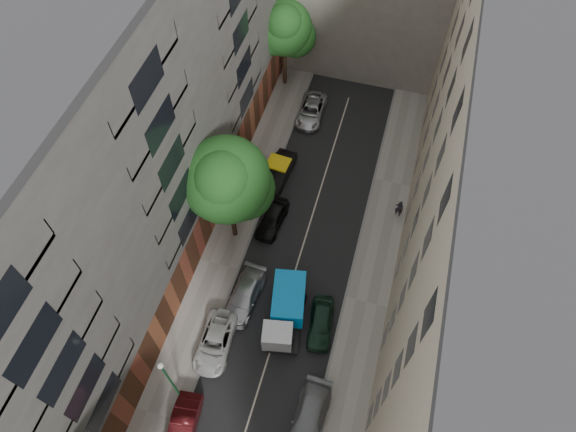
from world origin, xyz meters
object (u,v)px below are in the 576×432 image
(tarp_truck, at_px, (286,310))
(car_right_1, at_px, (309,419))
(pedestrian, at_px, (399,208))
(car_left_3, at_px, (244,296))
(car_right_2, at_px, (321,323))
(tree_mid, at_px, (227,183))
(car_left_5, at_px, (279,172))
(lamp_post, at_px, (169,379))
(car_left_2, at_px, (215,342))
(tree_far, at_px, (285,30))
(car_left_1, at_px, (183,428))
(car_left_4, at_px, (272,219))
(car_left_6, at_px, (311,111))

(tarp_truck, xyz_separation_m, car_right_1, (3.26, -6.17, -0.63))
(pedestrian, bearing_deg, car_left_3, 59.72)
(car_right_2, bearing_deg, car_left_3, 168.13)
(car_right_2, relative_size, tree_mid, 0.40)
(car_left_5, distance_m, car_right_1, 19.20)
(car_right_2, xyz_separation_m, lamp_post, (-7.34, -7.02, 3.50))
(car_left_2, distance_m, tree_far, 26.37)
(car_left_1, bearing_deg, lamp_post, 111.18)
(tree_mid, bearing_deg, car_left_4, 38.84)
(car_left_1, relative_size, car_right_2, 1.06)
(car_left_4, relative_size, tree_mid, 0.40)
(car_left_1, bearing_deg, tarp_truck, 59.29)
(car_left_2, bearing_deg, lamp_post, -106.89)
(car_right_2, height_order, tree_far, tree_far)
(car_left_4, bearing_deg, pedestrian, 25.68)
(car_left_1, relative_size, car_left_2, 0.91)
(lamp_post, bearing_deg, car_left_3, 76.95)
(car_right_1, distance_m, pedestrian, 16.99)
(car_left_2, bearing_deg, tree_mid, 97.16)
(car_left_2, distance_m, pedestrian, 17.01)
(car_left_5, xyz_separation_m, lamp_post, (-0.94, -18.62, 3.42))
(pedestrian, bearing_deg, lamp_post, 70.20)
(car_left_6, bearing_deg, tree_mid, -100.86)
(car_left_4, height_order, car_right_2, car_left_4)
(car_left_2, relative_size, car_left_4, 1.16)
(tarp_truck, height_order, car_left_5, tarp_truck)
(pedestrian, bearing_deg, tarp_truck, 72.31)
(car_left_6, xyz_separation_m, lamp_post, (-1.74, -26.22, 3.52))
(car_left_1, distance_m, car_right_1, 7.66)
(tarp_truck, relative_size, car_left_6, 1.18)
(car_left_1, xyz_separation_m, car_left_3, (0.80, 9.27, -0.02))
(car_left_2, bearing_deg, car_right_2, 23.45)
(car_right_1, bearing_deg, car_left_6, 106.02)
(car_left_4, bearing_deg, tree_far, 107.87)
(car_left_2, bearing_deg, car_left_6, 84.84)
(car_left_1, xyz_separation_m, car_left_2, (0.00, 5.60, -0.05))
(tree_far, xyz_separation_m, pedestrian, (12.54, -11.94, -4.99))
(car_left_3, distance_m, tree_mid, 8.07)
(tree_mid, bearing_deg, car_right_1, -52.76)
(car_left_3, height_order, car_left_4, car_left_4)
(car_left_6, bearing_deg, car_left_3, -91.30)
(car_left_6, relative_size, tree_far, 0.54)
(car_left_3, height_order, car_left_5, car_left_5)
(car_right_2, xyz_separation_m, tree_mid, (-7.94, 5.30, 6.03))
(pedestrian, bearing_deg, car_right_2, 83.26)
(car_left_3, bearing_deg, tree_far, 103.05)
(car_left_6, height_order, car_right_1, car_right_1)
(pedestrian, bearing_deg, car_left_1, 74.77)
(tarp_truck, height_order, car_right_2, tarp_truck)
(car_left_6, relative_size, tree_mid, 0.48)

